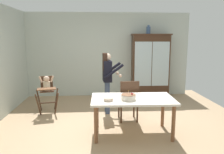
% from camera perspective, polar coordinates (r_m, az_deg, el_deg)
% --- Properties ---
extents(ground_plane, '(6.24, 6.24, 0.00)m').
position_cam_1_polar(ground_plane, '(5.06, 0.40, -12.05)').
color(ground_plane, tan).
extents(wall_back, '(5.32, 0.06, 2.70)m').
position_cam_1_polar(wall_back, '(7.34, -1.10, 5.68)').
color(wall_back, beige).
rests_on(wall_back, ground_plane).
extents(china_cabinet, '(1.23, 0.48, 2.02)m').
position_cam_1_polar(china_cabinet, '(7.30, 9.74, 2.90)').
color(china_cabinet, '#422819').
rests_on(china_cabinet, ground_plane).
extents(ceramic_vase, '(0.13, 0.13, 0.27)m').
position_cam_1_polar(ceramic_vase, '(7.24, 9.28, 11.78)').
color(ceramic_vase, '#3D567F').
rests_on(ceramic_vase, china_cabinet).
extents(high_chair_with_toddler, '(0.67, 0.76, 0.95)m').
position_cam_1_polar(high_chair_with_toddler, '(5.91, -16.32, -2.58)').
color(high_chair_with_toddler, '#422819').
rests_on(high_chair_with_toddler, ground_plane).
extents(adult_person, '(0.53, 0.51, 1.53)m').
position_cam_1_polar(adult_person, '(5.59, -1.17, 0.40)').
color(adult_person, '#3D4C6B').
rests_on(adult_person, ground_plane).
extents(dining_table, '(1.62, 0.95, 0.74)m').
position_cam_1_polar(dining_table, '(4.41, 5.27, -6.51)').
color(dining_table, silver).
rests_on(dining_table, ground_plane).
extents(birthday_cake, '(0.28, 0.28, 0.19)m').
position_cam_1_polar(birthday_cake, '(4.24, 4.23, -5.14)').
color(birthday_cake, beige).
rests_on(birthday_cake, dining_table).
extents(serving_bowl, '(0.18, 0.18, 0.05)m').
position_cam_1_polar(serving_bowl, '(4.17, -0.96, -5.76)').
color(serving_bowl, '#C6AD93').
rests_on(serving_bowl, dining_table).
extents(dining_chair_far_side, '(0.46, 0.46, 0.96)m').
position_cam_1_polar(dining_chair_far_side, '(5.08, 4.31, -5.37)').
color(dining_chair_far_side, '#422819').
rests_on(dining_chair_far_side, ground_plane).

